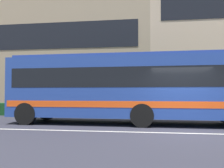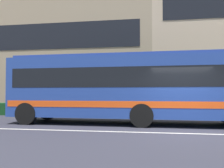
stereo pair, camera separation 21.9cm
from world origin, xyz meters
The scene contains 5 objects.
ground_plane centered at (0.00, 0.00, 0.00)m, with size 160.00×160.00×0.00m, color #31313D.
lane_centre_line centered at (0.00, 0.00, 0.00)m, with size 60.00×0.16×0.01m, color silver.
hedge_row_far centered at (-1.74, 6.42, 0.39)m, with size 21.37×1.10×0.78m, color #17461F.
apartment_block_left centered at (-12.32, 15.16, 5.08)m, with size 21.92×11.52×10.16m.
transit_bus centered at (-2.30, 2.53, 1.77)m, with size 11.26×2.76×3.21m.
Camera 1 is at (-1.16, -9.72, 1.44)m, focal length 41.97 mm.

